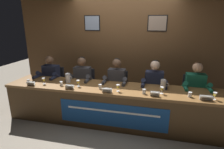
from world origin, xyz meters
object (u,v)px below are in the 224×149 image
object	(u,v)px
water_cup_center	(100,87)
nameplate_center	(107,90)
water_cup_far_right	(190,95)
water_cup_left	(61,84)
water_cup_far_left	(29,82)
nameplate_far_left	(31,84)
chair_far_left	(55,86)
chair_far_right	(192,98)
water_cup_right	(144,92)
juice_glass_right	(162,89)
nameplate_far_right	(206,98)
panelist_far_left	(50,78)
panelist_center	(116,83)
panelist_right	(154,86)
water_pitcher_right_side	(163,85)
chair_center	(118,91)
juice_glass_far_right	(215,95)
juice_glass_center	(118,87)
juice_glass_left	(78,82)
conference_table	(111,100)
juice_glass_far_left	(44,80)
panelist_far_right	(195,89)
chair_left	(85,89)
chair_right	(153,94)
nameplate_right	(155,94)
water_pitcher_left_side	(68,78)
panelist_left	(81,80)

from	to	relation	value
water_cup_center	nameplate_center	bearing A→B (deg)	-40.40
water_cup_far_right	water_cup_left	bearing A→B (deg)	179.74
water_cup_far_left	nameplate_center	xyz separation A→B (m)	(1.68, -0.11, 0.00)
nameplate_far_left	chair_far_left	bearing A→B (deg)	89.87
water_cup_far_left	chair_far_right	xyz separation A→B (m)	(3.28, 0.75, -0.35)
nameplate_center	water_cup_right	world-z (taller)	water_cup_right
juice_glass_right	nameplate_far_right	size ratio (longest dim) A/B	0.62
panelist_far_left	panelist_center	bearing A→B (deg)	0.00
panelist_right	water_pitcher_right_side	world-z (taller)	panelist_right
panelist_far_left	chair_center	bearing A→B (deg)	7.21
juice_glass_far_right	juice_glass_right	bearing A→B (deg)	175.56
juice_glass_center	juice_glass_left	bearing A→B (deg)	174.69
water_cup_left	water_cup_center	bearing A→B (deg)	0.69
conference_table	water_pitcher_right_side	bearing A→B (deg)	12.30
chair_far_left	water_cup_left	bearing A→B (deg)	-50.94
water_cup_left	chair_center	distance (m)	1.27
chair_center	panelist_far_left	bearing A→B (deg)	-172.79
water_cup_far_left	nameplate_center	world-z (taller)	water_cup_far_left
juice_glass_left	water_cup_right	bearing A→B (deg)	-3.99
water_cup_far_left	nameplate_far_right	xyz separation A→B (m)	(3.32, -0.07, 0.00)
panelist_center	water_cup_far_right	distance (m)	1.48
panelist_center	chair_center	bearing A→B (deg)	90.00
chair_far_left	juice_glass_far_left	xyz separation A→B (m)	(0.19, -0.71, 0.40)
panelist_far_right	juice_glass_far_right	world-z (taller)	panelist_far_right
juice_glass_far_right	chair_left	bearing A→B (deg)	163.31
water_cup_left	chair_right	world-z (taller)	chair_right
juice_glass_right	water_cup_right	bearing A→B (deg)	-165.88
panelist_right	juice_glass_right	world-z (taller)	panelist_right
panelist_far_left	nameplate_right	world-z (taller)	panelist_far_left
juice_glass_far_left	panelist_center	world-z (taller)	panelist_center
water_cup_far_left	panelist_center	xyz separation A→B (m)	(1.71, 0.55, -0.07)
water_cup_left	nameplate_far_right	world-z (taller)	water_cup_left
nameplate_right	water_cup_right	size ratio (longest dim) A/B	1.85
panelist_center	water_cup_center	distance (m)	0.56
juice_glass_right	water_pitcher_right_side	world-z (taller)	water_pitcher_right_side
juice_glass_center	water_pitcher_left_side	bearing A→B (deg)	167.00
juice_glass_left	water_cup_left	bearing A→B (deg)	-173.03
panelist_left	juice_glass_far_right	world-z (taller)	panelist_left
nameplate_far_left	juice_glass_far_left	xyz separation A→B (m)	(0.19, 0.14, 0.05)
nameplate_far_left	water_cup_right	size ratio (longest dim) A/B	1.98
chair_right	water_cup_far_right	distance (m)	1.01
chair_left	juice_glass_right	size ratio (longest dim) A/B	7.23
chair_far_left	water_cup_far_right	xyz separation A→B (m)	(2.95, -0.74, 0.35)
chair_far_right	water_cup_far_right	bearing A→B (deg)	-104.83
panelist_far_left	water_cup_left	size ratio (longest dim) A/B	14.39
nameplate_far_left	water_cup_center	world-z (taller)	water_cup_center
juice_glass_right	water_pitcher_left_side	world-z (taller)	water_pitcher_left_side
panelist_far_left	water_cup_far_right	xyz separation A→B (m)	(2.95, -0.54, 0.07)
juice_glass_far_left	water_cup_center	world-z (taller)	juice_glass_far_left
panelist_far_left	water_pitcher_right_side	world-z (taller)	panelist_far_left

